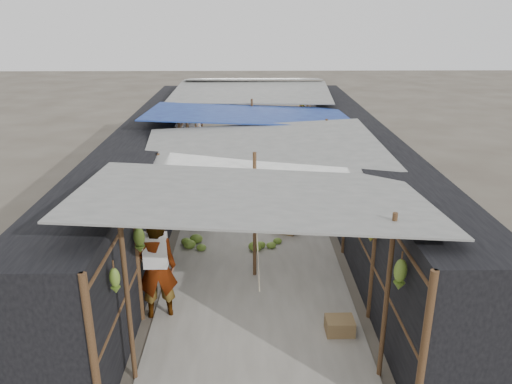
{
  "coord_description": "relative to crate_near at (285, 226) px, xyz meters",
  "views": [
    {
      "loc": [
        -0.12,
        -5.99,
        5.08
      ],
      "look_at": [
        0.05,
        4.54,
        1.25
      ],
      "focal_mm": 35.0,
      "sensor_mm": 36.0,
      "label": 1
    }
  ],
  "objects": [
    {
      "name": "market_canopy",
      "position": [
        -0.75,
        1.75,
        2.25
      ],
      "size": [
        5.62,
        15.2,
        2.77
      ],
      "color": "brown",
      "rests_on": "ground"
    },
    {
      "name": "aisle_slab",
      "position": [
        -0.78,
        1.41,
        -0.15
      ],
      "size": [
        3.6,
        16.0,
        0.02
      ],
      "primitive_type": "cube",
      "color": "#9E998E",
      "rests_on": "ground"
    },
    {
      "name": "crate_near",
      "position": [
        0.0,
        0.0,
        0.0
      ],
      "size": [
        0.67,
        0.61,
        0.32
      ],
      "primitive_type": "cube",
      "rotation": [
        0.0,
        0.0,
        -0.42
      ],
      "color": "olive",
      "rests_on": "ground"
    },
    {
      "name": "vendor_seated",
      "position": [
        0.78,
        4.32,
        0.3
      ],
      "size": [
        0.36,
        0.61,
        0.93
      ],
      "primitive_type": "imported",
      "rotation": [
        0.0,
        0.0,
        -1.54
      ],
      "color": "#48433E",
      "rests_on": "ground"
    },
    {
      "name": "black_basin",
      "position": [
        0.02,
        5.17,
        -0.08
      ],
      "size": [
        0.53,
        0.53,
        0.16
      ],
      "primitive_type": "cylinder",
      "color": "black",
      "rests_on": "ground"
    },
    {
      "name": "crate_mid",
      "position": [
        0.61,
        -4.07,
        -0.02
      ],
      "size": [
        0.47,
        0.38,
        0.28
      ],
      "primitive_type": "cube",
      "rotation": [
        0.0,
        0.0,
        0.01
      ],
      "color": "olive",
      "rests_on": "ground"
    },
    {
      "name": "crate_back",
      "position": [
        -1.93,
        7.39,
        -0.02
      ],
      "size": [
        0.52,
        0.46,
        0.28
      ],
      "primitive_type": "cube",
      "rotation": [
        0.0,
        0.0,
        -0.29
      ],
      "color": "olive",
      "rests_on": "ground"
    },
    {
      "name": "floor_bananas",
      "position": [
        -0.56,
        1.31,
        -0.01
      ],
      "size": [
        3.86,
        6.59,
        0.34
      ],
      "color": "olive",
      "rests_on": "ground"
    },
    {
      "name": "shopper_blue",
      "position": [
        -1.95,
        0.39,
        0.72
      ],
      "size": [
        1.06,
        0.97,
        1.76
      ],
      "primitive_type": "imported",
      "rotation": [
        0.0,
        0.0,
        0.45
      ],
      "color": "#2141A8",
      "rests_on": "ground"
    },
    {
      "name": "hanging_bananas",
      "position": [
        -0.77,
        1.28,
        1.55
      ],
      "size": [
        3.95,
        13.62,
        0.79
      ],
      "color": "olive",
      "rests_on": "ground"
    },
    {
      "name": "stall_left",
      "position": [
        -3.48,
        1.41,
        0.99
      ],
      "size": [
        1.4,
        15.0,
        2.3
      ],
      "primitive_type": "cube",
      "color": "black",
      "rests_on": "ground"
    },
    {
      "name": "stall_right",
      "position": [
        1.92,
        1.41,
        0.99
      ],
      "size": [
        1.4,
        15.0,
        2.3
      ],
      "primitive_type": "cube",
      "color": "black",
      "rests_on": "ground"
    },
    {
      "name": "ground",
      "position": [
        -0.78,
        -5.09,
        -0.16
      ],
      "size": [
        80.0,
        80.0,
        0.0
      ],
      "primitive_type": "plane",
      "color": "#6B6356",
      "rests_on": "ground"
    },
    {
      "name": "vendor_elderly",
      "position": [
        -2.48,
        -3.48,
        0.77
      ],
      "size": [
        0.76,
        0.58,
        1.87
      ],
      "primitive_type": "imported",
      "rotation": [
        0.0,
        0.0,
        3.35
      ],
      "color": "white",
      "rests_on": "ground"
    }
  ]
}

